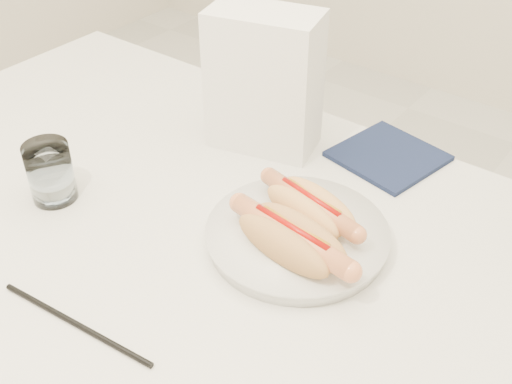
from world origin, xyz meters
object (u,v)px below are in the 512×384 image
Objects in this scene: water_glass at (50,172)px; napkin_box at (264,81)px; hotdog_left at (310,208)px; hotdog_right at (291,240)px; plate at (297,237)px; table at (178,278)px.

napkin_box reaches higher than water_glass.
hotdog_left is 0.90× the size of hotdog_right.
hotdog_right is at bearing -66.35° from plate.
hotdog_left is 0.75× the size of napkin_box.
table is at bearing -92.80° from napkin_box.
napkin_box is at bearing 136.88° from plate.
water_glass is (-0.34, -0.09, 0.00)m from hotdog_right.
hotdog_left is at bearing 111.76° from hotdog_right.
table is 7.53× the size of hotdog_left.
napkin_box is at bearing 63.42° from water_glass.
water_glass reaches higher than plate.
plate is 0.04m from hotdog_left.
hotdog_left reaches higher than table.
table is at bearing -150.26° from hotdog_right.
hotdog_right is at bearing -61.16° from napkin_box.
plate is 0.26m from napkin_box.
water_glass reaches higher than table.
napkin_box is (-0.18, 0.14, 0.07)m from hotdog_left.
water_glass is 0.40× the size of napkin_box.
water_glass is (-0.32, -0.12, 0.03)m from plate.
napkin_box is (-0.19, 0.20, 0.07)m from hotdog_right.
hotdog_right reaches higher than table.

